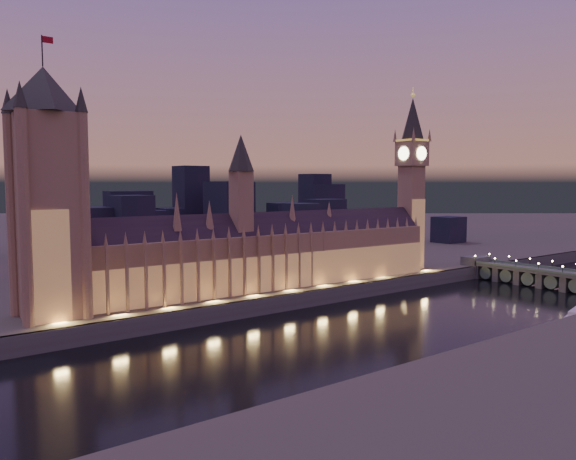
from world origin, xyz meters
TOP-DOWN VIEW (x-y plane):
  - ground_plane at (0.00, 0.00)m, footprint 2000.00×2000.00m
  - north_bank at (0.00, 520.00)m, footprint 2000.00×960.00m
  - embankment_wall at (0.00, 41.00)m, footprint 2000.00×2.50m
  - palace_of_westminster at (0.25, 61.75)m, footprint 202.00×27.35m
  - victoria_tower at (-110.00, 61.92)m, footprint 31.68×31.68m
  - elizabeth_tower at (108.00, 61.93)m, footprint 18.00×18.00m
  - westminster_bridge at (153.65, -3.46)m, footprint 16.85×113.00m
  - city_backdrop at (30.33, 247.13)m, footprint 473.63×215.63m

SIDE VIEW (x-z plane):
  - ground_plane at x=0.00m, z-range 0.00..0.00m
  - north_bank at x=0.00m, z-range 0.00..8.00m
  - embankment_wall at x=0.00m, z-range 0.00..8.00m
  - westminster_bridge at x=153.65m, z-range -1.95..13.95m
  - palace_of_westminster at x=0.25m, z-range -12.63..65.37m
  - city_backdrop at x=30.33m, z-range -4.73..65.14m
  - victoria_tower at x=-110.00m, z-range 7.37..118.98m
  - elizabeth_tower at x=108.00m, z-range 14.64..128.38m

